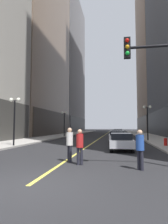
{
  "coord_description": "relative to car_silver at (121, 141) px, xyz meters",
  "views": [
    {
      "loc": [
        2.75,
        -5.73,
        1.83
      ],
      "look_at": [
        -2.62,
        25.36,
        4.19
      ],
      "focal_mm": 31.09,
      "sensor_mm": 36.0,
      "label": 1
    }
  ],
  "objects": [
    {
      "name": "building_right_far",
      "position": [
        13.17,
        50.28,
        33.81
      ],
      "size": [
        11.53,
        26.0,
        69.26
      ],
      "color": "gray",
      "rests_on": "ground"
    },
    {
      "name": "lane_centre_stripe",
      "position": [
        -3.0,
        25.28,
        -0.71
      ],
      "size": [
        0.16,
        70.0,
        0.01
      ],
      "primitive_type": "cube",
      "color": "#E5D64C",
      "rests_on": "ground"
    },
    {
      "name": "car_white",
      "position": [
        -0.36,
        7.61,
        0.0
      ],
      "size": [
        2.0,
        4.87,
        1.32
      ],
      "color": "silver",
      "rests_on": "ground"
    },
    {
      "name": "street_lamp_left_far",
      "position": [
        -9.4,
        17.3,
        2.54
      ],
      "size": [
        1.06,
        0.36,
        4.43
      ],
      "color": "black",
      "rests_on": "ground"
    },
    {
      "name": "car_silver",
      "position": [
        0.0,
        0.0,
        0.0
      ],
      "size": [
        1.83,
        4.39,
        1.32
      ],
      "color": "#B7B7BC",
      "rests_on": "ground"
    },
    {
      "name": "pedestrian_in_red_jacket",
      "position": [
        -2.05,
        -6.19,
        0.27
      ],
      "size": [
        0.38,
        0.38,
        1.7
      ],
      "color": "black",
      "rests_on": "ground"
    },
    {
      "name": "fire_hydrant_right",
      "position": [
        3.9,
        2.71,
        -0.32
      ],
      "size": [
        0.28,
        0.28,
        0.8
      ],
      "primitive_type": "cylinder",
      "color": "red",
      "rests_on": "ground"
    },
    {
      "name": "car_maroon",
      "position": [
        -0.14,
        25.67,
        -0.0
      ],
      "size": [
        1.86,
        4.14,
        1.32
      ],
      "color": "maroon",
      "rests_on": "ground"
    },
    {
      "name": "building_left_far",
      "position": [
        -20.85,
        50.28,
        23.22
      ],
      "size": [
        14.9,
        26.0,
        48.01
      ],
      "color": "gray",
      "rests_on": "ground"
    },
    {
      "name": "sidewalk_right",
      "position": [
        5.25,
        25.28,
        -0.64
      ],
      "size": [
        4.5,
        78.0,
        0.15
      ],
      "primitive_type": "cube",
      "color": "#ADA8A0",
      "rests_on": "ground"
    },
    {
      "name": "street_lamp_left_near",
      "position": [
        -9.4,
        0.66,
        2.54
      ],
      "size": [
        1.06,
        0.36,
        4.43
      ],
      "color": "black",
      "rests_on": "ground"
    },
    {
      "name": "car_blue",
      "position": [
        -0.36,
        17.42,
        0.0
      ],
      "size": [
        1.94,
        4.44,
        1.32
      ],
      "color": "navy",
      "rests_on": "ground"
    },
    {
      "name": "street_lamp_right_mid",
      "position": [
        3.4,
        9.4,
        2.54
      ],
      "size": [
        1.06,
        0.36,
        4.43
      ],
      "color": "black",
      "rests_on": "ground"
    },
    {
      "name": "building_left_mid",
      "position": [
        -19.25,
        24.78,
        27.69
      ],
      "size": [
        11.69,
        24.0,
        57.0
      ],
      "color": "gray",
      "rests_on": "ground"
    },
    {
      "name": "pedestrian_in_blue_hoodie",
      "position": [
        0.68,
        -6.86,
        0.27
      ],
      "size": [
        0.48,
        0.48,
        1.69
      ],
      "color": "black",
      "rests_on": "ground"
    },
    {
      "name": "sidewalk_left",
      "position": [
        -11.25,
        25.28,
        -0.64
      ],
      "size": [
        4.5,
        78.0,
        0.15
      ],
      "primitive_type": "cube",
      "color": "#ADA8A0",
      "rests_on": "ground"
    },
    {
      "name": "ground_plane",
      "position": [
        -3.0,
        25.28,
        -0.72
      ],
      "size": [
        200.0,
        200.0,
        0.0
      ],
      "primitive_type": "plane",
      "color": "#262628"
    },
    {
      "name": "pedestrian_in_white_shirt",
      "position": [
        -2.71,
        -5.57,
        0.31
      ],
      "size": [
        0.48,
        0.48,
        1.76
      ],
      "color": "black",
      "rests_on": "ground"
    }
  ]
}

